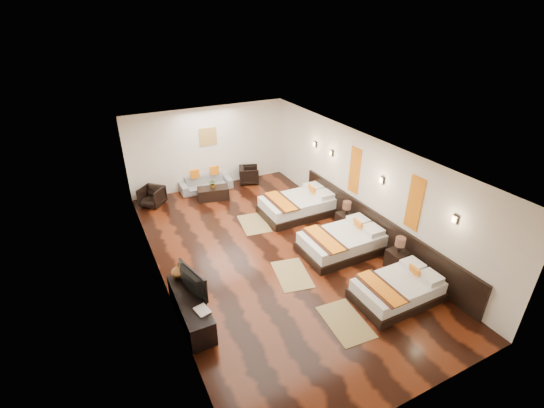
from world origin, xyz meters
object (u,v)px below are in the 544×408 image
coffee_table (213,193)px  table_plant (213,184)px  book (197,313)px  bed_far (298,205)px  bed_near (398,289)px  armchair_left (152,196)px  tv_console (191,308)px  armchair_right (249,175)px  sofa (206,183)px  nightstand_a (397,258)px  bed_mid (342,242)px  nightstand_b (345,219)px  figurine (179,270)px  tv (189,282)px

coffee_table → table_plant: table_plant is taller
book → bed_far: bearing=38.9°
bed_near → bed_far: size_ratio=0.85×
bed_near → armchair_left: bearing=119.4°
tv_console → armchair_right: bearing=56.3°
armchair_right → sofa: bearing=105.4°
bed_far → armchair_right: bed_far is taller
sofa → coffee_table: 0.78m
nightstand_a → table_plant: nightstand_a is taller
coffee_table → table_plant: (0.01, -0.01, 0.35)m
armchair_right → bed_mid: bearing=-155.6°
nightstand_b → table_plant: nightstand_b is taller
armchair_right → table_plant: (-1.58, -0.67, 0.24)m
bed_mid → nightstand_b: size_ratio=2.42×
bed_near → book: 4.31m
nightstand_b → armchair_right: bearing=105.4°
sofa → nightstand_a: bearing=-65.2°
armchair_left → book: bearing=-48.6°
bed_mid → table_plant: size_ratio=7.01×
coffee_table → table_plant: bearing=-53.8°
bed_far → figurine: size_ratio=6.38×
tv_console → coffee_table: 5.49m
book → armchair_right: armchair_right is taller
bed_near → sofa: bed_near is taller
nightstand_a → figurine: size_ratio=2.55×
bed_near → tv_console: 4.43m
tv → figurine: tv is taller
bed_far → nightstand_b: bearing=-61.9°
nightstand_b → armchair_left: (-4.63, 3.98, 0.01)m
tv_console → armchair_right: 6.84m
bed_mid → table_plant: bed_mid is taller
bed_mid → tv_console: bearing=-171.7°
nightstand_a → tv: 4.98m
sofa → nightstand_b: bearing=-55.9°
table_plant → tv_console: bearing=-113.7°
armchair_right → tv_console: bearing=166.1°
tv → table_plant: tv is taller
nightstand_a → table_plant: 6.25m
nightstand_a → tv: tv is taller
bed_near → armchair_right: bed_near is taller
bed_near → book: bed_near is taller
sofa → tv_console: bearing=-109.1°
book → nightstand_a: bearing=-1.1°
tv_console → sofa: size_ratio=1.01×
bed_far → figurine: (-4.20, -2.15, 0.44)m
tv_console → table_plant: (2.21, 5.02, 0.28)m
bed_near → bed_mid: size_ratio=0.89×
nightstand_a → armchair_left: nightstand_a is taller
tv_console → armchair_right: size_ratio=2.66×
armchair_left → figurine: bearing=-49.4°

